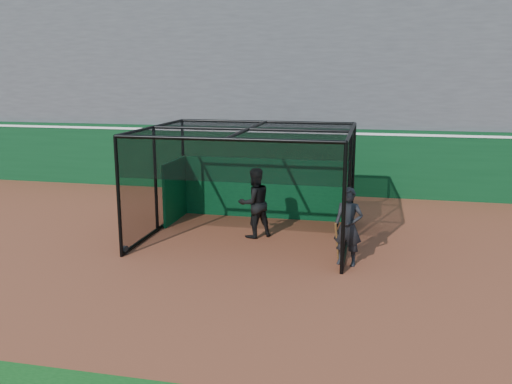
# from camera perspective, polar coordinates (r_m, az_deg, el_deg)

# --- Properties ---
(ground) EXTENTS (120.00, 120.00, 0.00)m
(ground) POSITION_cam_1_polar(r_m,az_deg,el_deg) (13.11, -3.88, -7.74)
(ground) COLOR brown
(ground) RESTS_ON ground
(outfield_wall) EXTENTS (50.00, 0.50, 2.50)m
(outfield_wall) POSITION_cam_1_polar(r_m,az_deg,el_deg) (20.85, 2.64, 3.49)
(outfield_wall) COLOR #0A3718
(outfield_wall) RESTS_ON ground
(grandstand) EXTENTS (50.00, 7.85, 8.95)m
(grandstand) POSITION_cam_1_polar(r_m,az_deg,el_deg) (24.33, 4.29, 12.28)
(grandstand) COLOR #4C4C4F
(grandstand) RESTS_ON ground
(batting_cage) EXTENTS (5.56, 4.71, 3.03)m
(batting_cage) POSITION_cam_1_polar(r_m,az_deg,el_deg) (14.91, -0.78, 0.81)
(batting_cage) COLOR black
(batting_cage) RESTS_ON ground
(batter) EXTENTS (1.21, 1.18, 1.96)m
(batter) POSITION_cam_1_polar(r_m,az_deg,el_deg) (15.05, -0.16, -1.15)
(batter) COLOR black
(batter) RESTS_ON ground
(on_deck_player) EXTENTS (0.76, 0.57, 1.89)m
(on_deck_player) POSITION_cam_1_polar(r_m,az_deg,el_deg) (13.05, 9.67, -3.64)
(on_deck_player) COLOR black
(on_deck_player) RESTS_ON ground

